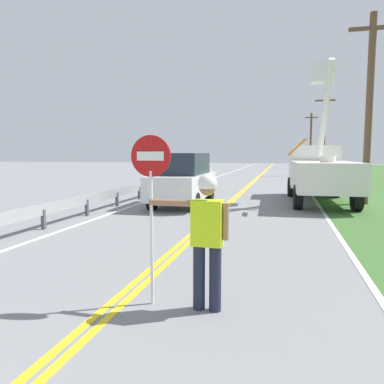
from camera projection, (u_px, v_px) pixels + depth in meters
The scene contains 12 objects.
centerline_yellow_left at pixel (240, 192), 19.86m from camera, with size 0.11×110.00×0.01m, color yellow.
centerline_yellow_right at pixel (243, 192), 19.81m from camera, with size 0.11×110.00×0.01m, color yellow.
edge_line_right at pixel (311, 194), 18.95m from camera, with size 0.12×110.00×0.01m, color silver.
edge_line_left at pixel (178, 190), 20.71m from camera, with size 0.12×110.00×0.01m, color silver.
flagger_worker at pixel (206, 233), 4.78m from camera, with size 1.09×0.25×1.83m.
stop_sign_paddle at pixel (151, 182), 4.90m from camera, with size 0.56×0.04×2.33m.
utility_bucket_truck at pixel (319, 169), 15.79m from camera, with size 2.67×6.89×5.86m.
oncoming_suv_nearest at pixel (183, 179), 14.67m from camera, with size 1.96×4.63×2.10m.
utility_pole_near at pixel (369, 106), 14.66m from camera, with size 1.80×0.28×7.61m.
utility_pole_mid at pixel (324, 133), 34.49m from camera, with size 1.80×0.28×7.65m.
utility_pole_far at pixel (311, 140), 52.15m from camera, with size 1.80×0.28×7.80m.
guardrail_left_shoulder at pixel (148, 186), 17.73m from camera, with size 0.10×32.00×0.71m.
Camera 1 is at (2.21, 0.21, 2.08)m, focal length 34.08 mm.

